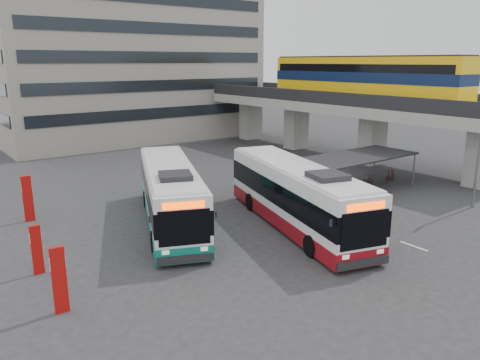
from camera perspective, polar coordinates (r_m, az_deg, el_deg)
ground at (r=27.48m, az=6.97°, el=-5.40°), size 120.00×120.00×0.00m
viaduct at (r=45.84m, az=13.33°, el=10.20°), size 8.00×32.00×9.68m
bike_shelter at (r=35.00m, az=13.68°, el=1.39°), size 10.00×4.00×2.54m
office_block at (r=59.70m, az=-13.71°, el=17.08°), size 30.00×15.00×25.00m
road_markings at (r=27.38m, az=15.15°, el=-5.88°), size 0.15×7.60×0.01m
bus_main at (r=26.70m, az=6.88°, el=-1.95°), size 6.35×13.30×3.85m
bus_teal at (r=27.30m, az=-8.48°, el=-1.77°), size 7.45×12.69×3.74m
pedestrian at (r=26.22m, az=-6.93°, el=-4.65°), size 0.42×0.58×1.50m
lamp_post at (r=32.97m, az=27.19°, el=3.94°), size 1.28×0.41×7.34m
sign_totem_south at (r=18.98m, az=-21.17°, el=-11.21°), size 0.57×0.23×2.63m
sign_totem_mid at (r=22.68m, az=-23.54°, el=-7.72°), size 0.49×0.15×2.27m
sign_totem_north at (r=30.16m, az=-24.46°, el=-2.01°), size 0.60×0.22×2.75m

